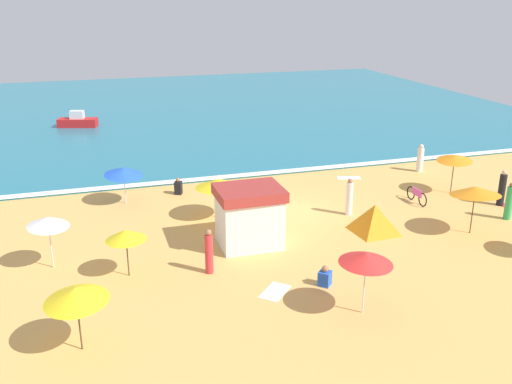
% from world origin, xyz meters
% --- Properties ---
extents(ground_plane, '(60.00, 60.00, 0.00)m').
position_xyz_m(ground_plane, '(0.00, 0.00, 0.00)').
color(ground_plane, '#E0A856').
extents(ocean_water, '(60.00, 44.00, 0.10)m').
position_xyz_m(ocean_water, '(0.00, 28.00, 0.05)').
color(ocean_water, teal).
rests_on(ocean_water, ground_plane).
extents(wave_breaker_foam, '(57.00, 0.70, 0.01)m').
position_xyz_m(wave_breaker_foam, '(0.00, 6.30, 0.10)').
color(wave_breaker_foam, white).
rests_on(wave_breaker_foam, ocean_water).
extents(lifeguard_cabana, '(2.77, 2.28, 2.60)m').
position_xyz_m(lifeguard_cabana, '(-3.02, -3.02, 1.33)').
color(lifeguard_cabana, white).
rests_on(lifeguard_cabana, ground_plane).
extents(beach_umbrella_0, '(2.37, 2.40, 2.33)m').
position_xyz_m(beach_umbrella_0, '(6.91, -4.78, 2.02)').
color(beach_umbrella_0, '#4C3823').
rests_on(beach_umbrella_0, ground_plane).
extents(beach_umbrella_1, '(2.99, 3.00, 2.00)m').
position_xyz_m(beach_umbrella_1, '(-3.50, 0.39, 1.76)').
color(beach_umbrella_1, silver).
rests_on(beach_umbrella_1, ground_plane).
extents(beach_umbrella_2, '(2.68, 2.69, 2.17)m').
position_xyz_m(beach_umbrella_2, '(-10.07, -8.84, 1.88)').
color(beach_umbrella_2, '#4C3823').
rests_on(beach_umbrella_2, ground_plane).
extents(beach_umbrella_3, '(2.76, 2.77, 2.06)m').
position_xyz_m(beach_umbrella_3, '(-7.68, 3.75, 1.73)').
color(beach_umbrella_3, silver).
rests_on(beach_umbrella_3, ground_plane).
extents(beach_umbrella_4, '(2.66, 2.65, 2.21)m').
position_xyz_m(beach_umbrella_4, '(9.39, 0.20, 1.98)').
color(beach_umbrella_4, '#4C3823').
rests_on(beach_umbrella_4, ground_plane).
extents(beach_umbrella_6, '(2.27, 2.27, 2.22)m').
position_xyz_m(beach_umbrella_6, '(-11.06, -2.80, 1.95)').
color(beach_umbrella_6, silver).
rests_on(beach_umbrella_6, ground_plane).
extents(beach_umbrella_7, '(1.63, 1.62, 1.92)m').
position_xyz_m(beach_umbrella_7, '(-8.26, -4.38, 1.70)').
color(beach_umbrella_7, '#4C3823').
rests_on(beach_umbrella_7, ground_plane).
extents(beach_umbrella_8, '(2.53, 2.52, 2.27)m').
position_xyz_m(beach_umbrella_8, '(-0.92, -9.47, 2.05)').
color(beach_umbrella_8, silver).
rests_on(beach_umbrella_8, ground_plane).
extents(beach_tent, '(2.60, 2.59, 1.33)m').
position_xyz_m(beach_tent, '(2.77, -3.40, 0.66)').
color(beach_tent, orange).
rests_on(beach_tent, ground_plane).
extents(parked_bicycle, '(0.07, 1.82, 0.76)m').
position_xyz_m(parked_bicycle, '(6.77, -0.56, 0.38)').
color(parked_bicycle, black).
rests_on(parked_bicycle, ground_plane).
extents(beachgoer_0, '(0.55, 0.55, 1.71)m').
position_xyz_m(beachgoer_0, '(9.94, 4.15, 0.79)').
color(beachgoer_0, white).
rests_on(beachgoer_0, ground_plane).
extents(beachgoer_1, '(0.57, 0.57, 0.85)m').
position_xyz_m(beachgoer_1, '(-0.70, -0.03, 0.36)').
color(beachgoer_1, black).
rests_on(beachgoer_1, ground_plane).
extents(beachgoer_2, '(0.49, 0.49, 1.87)m').
position_xyz_m(beachgoer_2, '(10.64, -2.19, 0.88)').
color(beachgoer_2, black).
rests_on(beachgoer_2, ground_plane).
extents(beachgoer_3, '(0.47, 0.47, 1.85)m').
position_xyz_m(beachgoer_3, '(2.64, -1.09, 0.87)').
color(beachgoer_3, white).
rests_on(beachgoer_3, ground_plane).
extents(beachgoer_4, '(0.33, 0.33, 1.82)m').
position_xyz_m(beachgoer_4, '(-5.24, -5.07, 0.87)').
color(beachgoer_4, red).
rests_on(beachgoer_4, ground_plane).
extents(beachgoer_5, '(0.60, 0.60, 0.80)m').
position_xyz_m(beachgoer_5, '(-1.37, -7.32, 0.34)').
color(beachgoer_5, blue).
rests_on(beachgoer_5, ground_plane).
extents(beachgoer_7, '(0.48, 0.48, 1.83)m').
position_xyz_m(beachgoer_7, '(9.67, -3.87, 0.86)').
color(beachgoer_7, green).
rests_on(beachgoer_7, ground_plane).
extents(beachgoer_8, '(0.49, 0.49, 0.92)m').
position_xyz_m(beachgoer_8, '(-4.83, 4.38, 0.40)').
color(beachgoer_8, black).
rests_on(beachgoer_8, ground_plane).
extents(beach_towel_1, '(1.48, 0.94, 0.01)m').
position_xyz_m(beach_towel_1, '(5.26, 4.22, 0.01)').
color(beach_towel_1, white).
rests_on(beach_towel_1, ground_plane).
extents(beach_towel_2, '(1.46, 1.48, 0.01)m').
position_xyz_m(beach_towel_2, '(-3.30, -7.25, 0.01)').
color(beach_towel_2, white).
rests_on(beach_towel_2, ground_plane).
extents(small_boat_0, '(3.25, 1.92, 1.30)m').
position_xyz_m(small_boat_0, '(-9.85, 22.72, 0.54)').
color(small_boat_0, red).
rests_on(small_boat_0, ocean_water).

